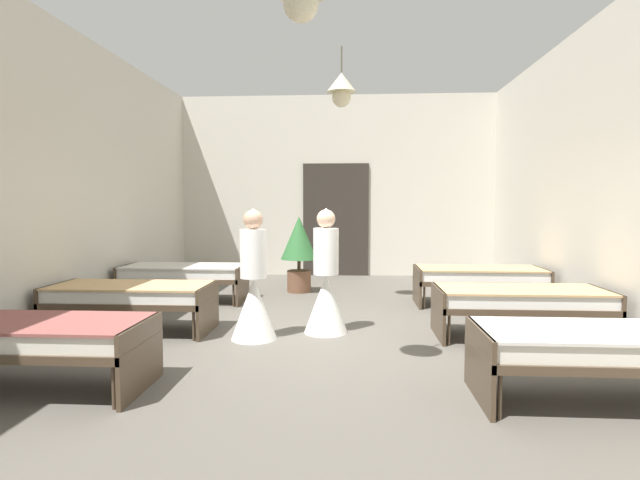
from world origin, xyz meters
The scene contains 11 objects.
ground_plane centered at (0.00, 0.00, -0.05)m, with size 7.26×10.65×0.10m, color #59544C.
room_shell centered at (0.00, 1.36, 1.93)m, with size 7.06×10.25×3.85m.
bed_left_row_0 centered at (-2.28, -1.90, 0.44)m, with size 1.90×0.84×0.57m.
bed_right_row_0 centered at (2.28, -1.90, 0.44)m, with size 1.90×0.84×0.57m.
bed_left_row_1 centered at (-2.28, 0.00, 0.44)m, with size 1.90×0.84×0.57m.
bed_right_row_1 centered at (2.28, 0.00, 0.44)m, with size 1.90×0.84×0.57m.
bed_left_row_2 centered at (-2.28, 1.90, 0.44)m, with size 1.90×0.84×0.57m.
bed_right_row_2 centered at (2.28, 1.90, 0.44)m, with size 1.90×0.84×0.57m.
nurse_near_aisle centered at (-0.75, -0.23, 0.53)m, with size 0.52×0.52×1.49m.
nurse_mid_aisle centered at (0.05, 0.11, 0.53)m, with size 0.52×0.52×1.49m.
potted_plant centered at (-0.57, 2.88, 0.81)m, with size 0.64×0.64×1.32m.
Camera 1 is at (0.36, -5.83, 1.53)m, focal length 28.35 mm.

